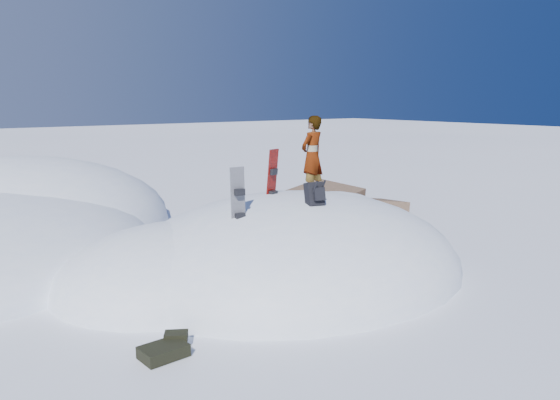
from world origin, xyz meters
TOP-DOWN VIEW (x-y plane):
  - ground at (0.00, 0.00)m, footprint 120.00×120.00m
  - snow_mound at (-0.17, 0.24)m, footprint 8.00×6.00m
  - rock_outcrop at (3.72, 3.01)m, footprint 4.68×4.41m
  - snowboard_red at (-0.16, 0.48)m, footprint 0.31×0.26m
  - snowboard_dark at (-1.48, -0.39)m, footprint 0.26×0.16m
  - backpack at (-0.09, -0.74)m, footprint 0.36×0.40m
  - gear_pile at (-3.56, -1.86)m, footprint 0.76×0.58m
  - person at (1.24, 0.93)m, footprint 0.70×0.55m

SIDE VIEW (x-z plane):
  - ground at x=0.00m, z-range 0.00..0.00m
  - snow_mound at x=-0.17m, z-range -1.50..1.50m
  - rock_outcrop at x=3.72m, z-range -0.82..0.85m
  - gear_pile at x=-3.56m, z-range 0.00..0.20m
  - snowboard_dark at x=-1.48m, z-range 0.81..2.20m
  - backpack at x=-0.09m, z-range 1.38..1.88m
  - snowboard_red at x=-0.16m, z-range 0.92..2.37m
  - person at x=1.24m, z-range 1.24..2.95m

